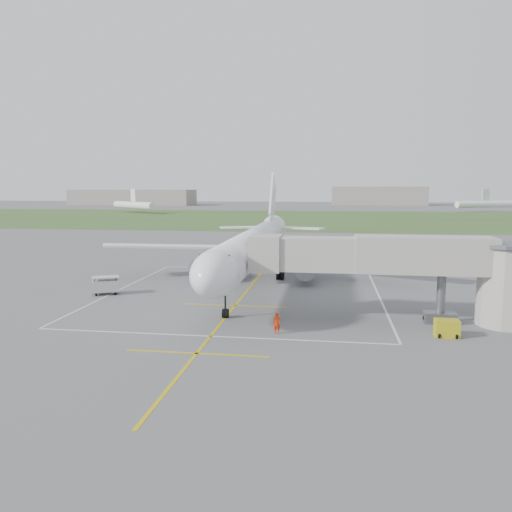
# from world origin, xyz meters

# --- Properties ---
(ground) EXTENTS (700.00, 700.00, 0.00)m
(ground) POSITION_xyz_m (0.00, 0.00, 0.00)
(ground) COLOR #5E5E61
(ground) RESTS_ON ground
(grass_strip) EXTENTS (700.00, 120.00, 0.02)m
(grass_strip) POSITION_xyz_m (0.00, 130.00, 0.01)
(grass_strip) COLOR #3B5927
(grass_strip) RESTS_ON ground
(apron_markings) EXTENTS (28.20, 60.00, 0.01)m
(apron_markings) POSITION_xyz_m (0.00, -5.82, 0.01)
(apron_markings) COLOR #C4AB0B
(apron_markings) RESTS_ON ground
(airliner) EXTENTS (38.93, 46.75, 13.52)m
(airliner) POSITION_xyz_m (-0.00, 0.75, 4.39)
(airliner) COLOR white
(airliner) RESTS_ON ground
(jet_bridge) EXTENTS (23.40, 5.00, 7.20)m
(jet_bridge) POSITION_xyz_m (15.72, -13.50, 4.74)
(jet_bridge) COLOR gray
(jet_bridge) RESTS_ON ground
(gpu_unit) EXTENTS (1.79, 1.29, 1.32)m
(gpu_unit) POSITION_xyz_m (17.67, -17.52, 0.65)
(gpu_unit) COLOR #AFA615
(gpu_unit) RESTS_ON ground
(baggage_cart) EXTENTS (3.14, 2.60, 1.89)m
(baggage_cart) POSITION_xyz_m (-14.47, -6.90, 0.97)
(baggage_cart) COLOR #BABABA
(baggage_cart) RESTS_ON ground
(ramp_worker_nose) EXTENTS (0.66, 0.49, 1.65)m
(ramp_worker_nose) POSITION_xyz_m (4.90, -18.54, 0.82)
(ramp_worker_nose) COLOR red
(ramp_worker_nose) RESTS_ON ground
(ramp_worker_wing) EXTENTS (1.11, 0.99, 1.88)m
(ramp_worker_wing) POSITION_xyz_m (-6.78, 3.65, 0.94)
(ramp_worker_wing) COLOR #FA3607
(ramp_worker_wing) RESTS_ON ground
(distant_hangars) EXTENTS (345.00, 49.00, 12.00)m
(distant_hangars) POSITION_xyz_m (-16.15, 265.19, 5.17)
(distant_hangars) COLOR gray
(distant_hangars) RESTS_ON ground
(distant_aircraft) EXTENTS (187.92, 56.98, 8.85)m
(distant_aircraft) POSITION_xyz_m (1.86, 175.63, 3.59)
(distant_aircraft) COLOR white
(distant_aircraft) RESTS_ON ground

